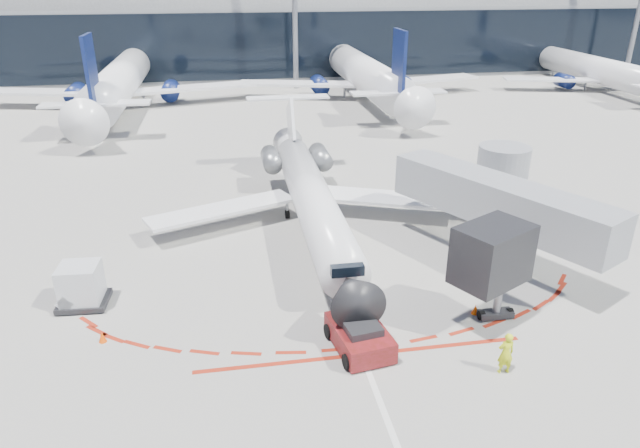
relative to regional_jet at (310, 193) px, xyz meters
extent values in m
plane|color=gray|center=(0.08, -2.22, -2.10)|extent=(260.00, 260.00, 0.00)
cube|color=silver|center=(0.08, -0.22, -2.10)|extent=(0.25, 40.00, 0.01)
cube|color=#9B2210|center=(0.08, -13.72, -2.10)|extent=(14.00, 0.25, 0.01)
cube|color=#919496|center=(0.08, 62.78, 2.90)|extent=(150.00, 24.00, 10.00)
cylinder|color=#919496|center=(0.08, 62.78, 7.90)|extent=(150.00, 24.00, 24.00)
cube|color=black|center=(0.08, 50.73, 2.90)|extent=(150.00, 0.20, 9.00)
cube|color=#979A9F|center=(9.08, -6.72, 1.50)|extent=(8.22, 12.61, 2.30)
cube|color=black|center=(6.03, -12.46, 1.50)|extent=(3.86, 3.44, 2.60)
cylinder|color=gray|center=(6.83, -12.06, -0.90)|extent=(0.36, 0.36, 2.40)
cube|color=black|center=(6.83, -12.06, -1.88)|extent=(1.60, 0.60, 0.30)
cylinder|color=#979A9F|center=(12.14, -0.98, 0.30)|extent=(3.20, 3.20, 4.80)
cylinder|color=black|center=(12.14, -0.98, -1.85)|extent=(4.00, 4.00, 0.50)
cylinder|color=white|center=(0.00, -1.04, -0.03)|extent=(2.38, 19.42, 2.38)
cone|color=black|center=(0.00, -11.98, -0.03)|extent=(2.38, 2.47, 2.38)
cone|color=white|center=(0.00, 10.26, -0.03)|extent=(2.38, 3.18, 2.38)
cube|color=black|center=(0.00, -10.57, 0.46)|extent=(1.50, 1.24, 0.49)
cube|color=white|center=(-5.47, 0.29, -0.82)|extent=(9.46, 5.61, 0.27)
cube|color=white|center=(5.47, 0.29, -0.82)|extent=(9.46, 5.61, 0.27)
cube|color=white|center=(0.00, 9.38, 2.09)|extent=(0.22, 4.14, 4.22)
cube|color=white|center=(0.00, 11.24, 3.68)|extent=(6.36, 1.41, 0.14)
cylinder|color=slate|center=(-1.81, 6.73, 0.19)|extent=(1.32, 3.00, 1.32)
cylinder|color=slate|center=(1.81, 6.73, 0.19)|extent=(1.32, 3.00, 1.32)
cylinder|color=black|center=(0.00, -9.16, -1.86)|extent=(0.19, 0.49, 0.49)
cylinder|color=black|center=(-1.32, 1.17, -1.82)|extent=(0.26, 0.57, 0.57)
cylinder|color=black|center=(1.32, 1.17, -1.82)|extent=(0.26, 0.57, 0.57)
cylinder|color=gray|center=(0.00, -9.16, -1.62)|extent=(0.16, 0.16, 0.97)
cube|color=#52140B|center=(0.08, -13.22, -1.54)|extent=(2.54, 3.55, 0.92)
cube|color=black|center=(0.13, -13.53, -0.93)|extent=(1.61, 1.44, 0.36)
cylinder|color=gray|center=(-0.28, -11.00, -1.75)|extent=(0.52, 2.64, 0.10)
cylinder|color=black|center=(-0.70, -14.49, -1.78)|extent=(0.39, 0.69, 0.65)
cylinder|color=black|center=(1.21, -14.18, -1.78)|extent=(0.39, 0.69, 0.65)
cylinder|color=black|center=(-1.06, -12.27, -1.78)|extent=(0.39, 0.69, 0.65)
cylinder|color=black|center=(0.86, -11.96, -1.78)|extent=(0.39, 0.69, 0.65)
imported|color=#D4E518|center=(5.41, -15.76, -1.18)|extent=(0.68, 0.45, 1.85)
cube|color=black|center=(-12.20, -7.67, -1.90)|extent=(2.37, 2.05, 0.25)
cube|color=silver|center=(-12.20, -7.67, -0.88)|extent=(1.90, 1.80, 1.81)
cylinder|color=black|center=(-13.14, -8.36, -1.99)|extent=(0.13, 0.23, 0.23)
cylinder|color=black|center=(-11.34, -8.46, -1.99)|extent=(0.13, 0.23, 0.23)
cylinder|color=black|center=(-13.06, -6.89, -1.99)|extent=(0.13, 0.23, 0.23)
cylinder|color=black|center=(-11.25, -6.99, -1.99)|extent=(0.13, 0.23, 0.23)
cone|color=#FF4D05|center=(-10.81, -10.93, -1.86)|extent=(0.35, 0.35, 0.48)
cone|color=#FF4D05|center=(6.05, -11.55, -1.86)|extent=(0.35, 0.35, 0.48)
camera|label=1|loc=(-4.94, -32.76, 12.65)|focal=32.00mm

